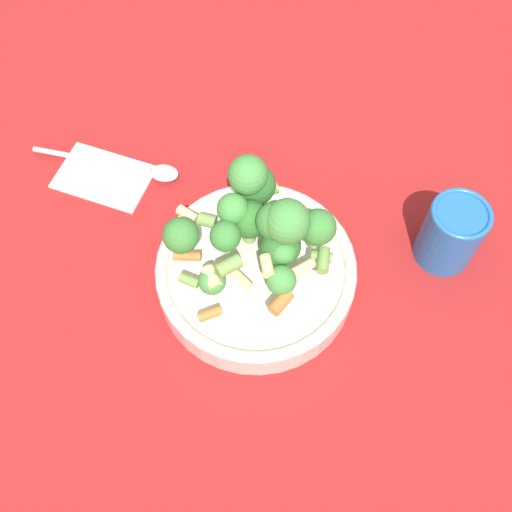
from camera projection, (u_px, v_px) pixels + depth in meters
ground_plane at (256, 282)px, 0.69m from camera, size 3.00×3.00×0.00m
bowl at (256, 272)px, 0.67m from camera, size 0.22×0.22×0.04m
pasta_salad at (260, 224)px, 0.62m from camera, size 0.17×0.16×0.10m
cup at (452, 233)px, 0.67m from camera, size 0.07×0.07×0.09m
napkin at (103, 176)px, 0.75m from camera, size 0.13×0.14×0.01m
spoon at (131, 167)px, 0.75m from camera, size 0.14×0.16×0.01m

